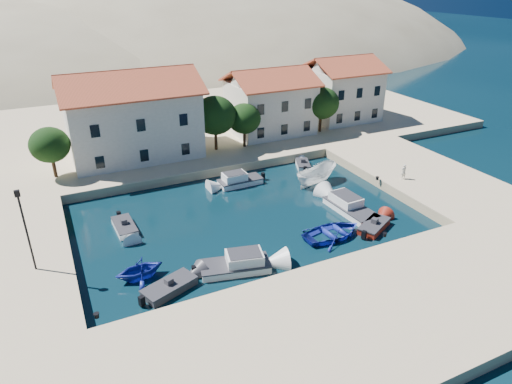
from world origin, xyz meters
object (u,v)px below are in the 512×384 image
(building_right, at_px, (342,88))
(boat_east, at_px, (316,183))
(cabin_cruiser_east, at_px, (351,207))
(cabin_cruiser_south, at_px, (235,265))
(rowboat_south, at_px, (333,236))
(lamppost, at_px, (25,223))
(building_left, at_px, (132,113))
(building_mid, at_px, (270,100))
(pedestrian, at_px, (404,172))

(building_right, height_order, boat_east, building_right)
(building_right, bearing_deg, cabin_cruiser_east, -122.64)
(cabin_cruiser_south, bearing_deg, rowboat_south, 18.46)
(lamppost, distance_m, rowboat_south, 23.56)
(building_left, relative_size, building_mid, 1.40)
(building_right, bearing_deg, building_left, -176.19)
(boat_east, bearing_deg, cabin_cruiser_south, 112.54)
(cabin_cruiser_south, distance_m, boat_east, 17.59)
(building_left, bearing_deg, building_right, 3.81)
(building_mid, distance_m, rowboat_south, 26.46)
(building_left, bearing_deg, rowboat_south, -64.98)
(building_left, distance_m, rowboat_south, 27.19)
(building_mid, bearing_deg, rowboat_south, -105.14)
(lamppost, bearing_deg, building_right, 27.93)
(pedestrian, bearing_deg, lamppost, 3.14)
(building_left, relative_size, cabin_cruiser_south, 2.64)
(lamppost, relative_size, boat_east, 1.14)
(building_left, xyz_separation_m, building_right, (30.00, 2.00, -0.46))
(building_left, xyz_separation_m, cabin_cruiser_east, (15.21, -21.09, -5.46))
(cabin_cruiser_east, bearing_deg, lamppost, 84.75)
(building_mid, distance_m, cabin_cruiser_east, 22.77)
(rowboat_south, bearing_deg, cabin_cruiser_east, -57.31)
(rowboat_south, relative_size, pedestrian, 3.40)
(building_mid, relative_size, cabin_cruiser_east, 1.80)
(building_left, xyz_separation_m, lamppost, (-11.50, -20.00, -1.18))
(building_mid, xyz_separation_m, building_right, (12.00, 1.00, 0.25))
(building_left, distance_m, building_mid, 18.04)
(building_mid, height_order, rowboat_south, building_mid)
(building_right, distance_m, pedestrian, 22.31)
(building_right, height_order, cabin_cruiser_east, building_right)
(rowboat_south, relative_size, boat_east, 0.99)
(building_right, bearing_deg, pedestrian, -107.95)
(rowboat_south, height_order, cabin_cruiser_east, cabin_cruiser_east)
(building_mid, relative_size, building_right, 1.11)
(building_right, bearing_deg, rowboat_south, -125.79)
(cabin_cruiser_south, xyz_separation_m, boat_east, (13.90, 10.76, -0.48))
(cabin_cruiser_south, xyz_separation_m, cabin_cruiser_east, (13.33, 3.87, 0.00))
(cabin_cruiser_east, relative_size, pedestrian, 3.67)
(building_left, relative_size, cabin_cruiser_east, 2.52)
(building_mid, distance_m, lamppost, 36.21)
(cabin_cruiser_south, xyz_separation_m, pedestrian, (21.34, 6.03, 1.32))
(rowboat_south, bearing_deg, boat_east, -28.68)
(lamppost, height_order, boat_east, lamppost)
(pedestrian, bearing_deg, building_left, -37.82)
(cabin_cruiser_south, height_order, rowboat_south, cabin_cruiser_south)
(building_left, relative_size, boat_east, 2.70)
(cabin_cruiser_east, distance_m, boat_east, 6.93)
(building_mid, relative_size, lamppost, 1.69)
(building_right, distance_m, rowboat_south, 32.57)
(building_mid, bearing_deg, cabin_cruiser_east, -97.21)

